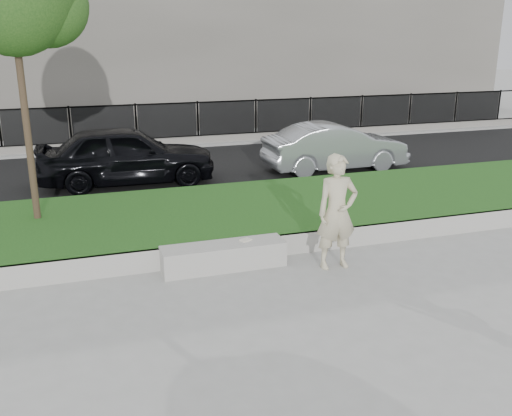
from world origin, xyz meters
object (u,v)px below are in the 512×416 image
object	(u,v)px
stone_bench	(224,256)
man	(337,212)
car_silver	(335,147)
book	(246,240)
car_dark	(126,155)

from	to	relation	value
stone_bench	man	world-z (taller)	man
man	car_silver	size ratio (longest dim) A/B	0.48
stone_bench	car_silver	size ratio (longest dim) A/B	0.51
book	car_silver	distance (m)	7.55
book	car_silver	xyz separation A→B (m)	(4.61, 5.97, 0.28)
man	car_dark	bearing A→B (deg)	113.90
stone_bench	man	distance (m)	2.12
car_silver	stone_bench	bearing A→B (deg)	139.26
stone_bench	car_dark	xyz separation A→B (m)	(-0.98, 6.30, 0.61)
car_dark	car_silver	bearing A→B (deg)	-90.64
book	car_silver	world-z (taller)	car_silver
car_dark	stone_bench	bearing A→B (deg)	-169.15
stone_bench	car_dark	distance (m)	6.41
car_dark	man	bearing A→B (deg)	-155.29
stone_bench	book	distance (m)	0.49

